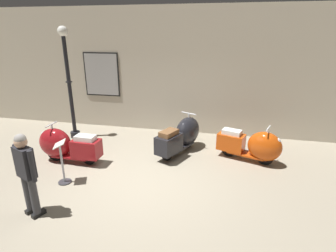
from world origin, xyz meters
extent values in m
plane|color=gray|center=(0.00, 0.00, 0.00)|extent=(60.00, 60.00, 0.00)
cube|color=#BCB29E|center=(0.00, 3.44, 1.92)|extent=(18.00, 0.20, 3.83)
cube|color=black|center=(-2.31, 3.32, 1.77)|extent=(1.19, 0.03, 1.40)
cube|color=#9E9E9E|center=(-2.31, 3.31, 1.77)|extent=(1.11, 0.01, 1.32)
cylinder|color=black|center=(-2.43, 0.61, 0.20)|extent=(0.40, 0.09, 0.40)
cylinder|color=silver|center=(-2.43, 0.61, 0.20)|extent=(0.18, 0.10, 0.18)
cylinder|color=black|center=(-1.49, 0.59, 0.20)|extent=(0.40, 0.09, 0.40)
cylinder|color=silver|center=(-1.49, 0.59, 0.20)|extent=(0.18, 0.10, 0.18)
cube|color=maroon|center=(-1.96, 0.60, 0.18)|extent=(0.95, 0.38, 0.05)
ellipsoid|color=maroon|center=(-2.38, 0.61, 0.48)|extent=(0.84, 0.53, 0.75)
cube|color=maroon|center=(-1.53, 0.60, 0.42)|extent=(0.68, 0.41, 0.44)
cube|color=silver|center=(-1.53, 0.60, 0.69)|extent=(0.48, 0.29, 0.12)
sphere|color=silver|center=(-2.66, 0.62, 0.69)|extent=(0.15, 0.15, 0.15)
cylinder|color=silver|center=(-2.41, 0.61, 0.83)|extent=(0.04, 0.04, 0.28)
cylinder|color=silver|center=(-2.41, 0.61, 0.97)|extent=(0.04, 0.44, 0.03)
cylinder|color=black|center=(0.75, 2.13, 0.21)|extent=(0.24, 0.41, 0.41)
cylinder|color=silver|center=(0.75, 2.13, 0.21)|extent=(0.17, 0.21, 0.19)
cylinder|color=black|center=(0.36, 1.23, 0.21)|extent=(0.24, 0.41, 0.41)
cylinder|color=silver|center=(0.36, 1.23, 0.21)|extent=(0.17, 0.21, 0.19)
cube|color=black|center=(0.55, 1.68, 0.19)|extent=(0.74, 1.05, 0.05)
ellipsoid|color=black|center=(0.73, 2.08, 0.50)|extent=(0.84, 1.01, 0.78)
cube|color=black|center=(0.37, 1.27, 0.43)|extent=(0.66, 0.81, 0.45)
cube|color=brown|center=(0.37, 1.27, 0.72)|extent=(0.47, 0.57, 0.12)
sphere|color=silver|center=(0.85, 2.35, 0.72)|extent=(0.15, 0.15, 0.15)
cylinder|color=silver|center=(0.74, 2.11, 0.86)|extent=(0.05, 0.05, 0.29)
cylinder|color=silver|center=(0.74, 2.11, 1.01)|extent=(0.43, 0.21, 0.03)
cube|color=silver|center=(0.49, 2.19, 0.45)|extent=(0.29, 0.64, 0.02)
cylinder|color=black|center=(2.74, 1.49, 0.19)|extent=(0.39, 0.20, 0.39)
cylinder|color=silver|center=(2.74, 1.49, 0.19)|extent=(0.20, 0.15, 0.17)
cylinder|color=black|center=(1.87, 1.80, 0.19)|extent=(0.39, 0.20, 0.39)
cylinder|color=silver|center=(1.87, 1.80, 0.19)|extent=(0.20, 0.15, 0.17)
cube|color=#C6470F|center=(2.31, 1.65, 0.17)|extent=(0.99, 0.63, 0.05)
ellipsoid|color=#C6470F|center=(2.70, 1.51, 0.47)|extent=(0.94, 0.74, 0.74)
cube|color=#C6470F|center=(1.91, 1.78, 0.41)|extent=(0.75, 0.58, 0.43)
cube|color=silver|center=(1.91, 1.78, 0.68)|extent=(0.53, 0.41, 0.12)
sphere|color=silver|center=(2.95, 1.42, 0.67)|extent=(0.15, 0.15, 0.15)
cylinder|color=silver|center=(2.72, 1.50, 0.81)|extent=(0.04, 0.04, 0.27)
cylinder|color=silver|center=(2.72, 1.50, 0.95)|extent=(0.17, 0.41, 0.03)
cylinder|color=black|center=(-2.78, 2.15, 0.09)|extent=(0.28, 0.28, 0.18)
cylinder|color=black|center=(-2.78, 2.15, 1.58)|extent=(0.11, 0.11, 2.80)
torus|color=black|center=(-2.78, 2.15, 1.72)|extent=(0.19, 0.19, 0.04)
sphere|color=white|center=(-2.78, 2.15, 3.11)|extent=(0.28, 0.28, 0.28)
cube|color=black|center=(-1.43, -1.40, 0.04)|extent=(0.18, 0.26, 0.07)
cylinder|color=#38383D|center=(-1.44, -1.42, 0.46)|extent=(0.13, 0.13, 0.77)
cube|color=black|center=(-1.62, -1.33, 0.04)|extent=(0.18, 0.26, 0.07)
cylinder|color=#38383D|center=(-1.63, -1.34, 0.46)|extent=(0.13, 0.13, 0.77)
cube|color=#232328|center=(-1.53, -1.38, 1.04)|extent=(0.40, 0.31, 0.54)
cylinder|color=#232328|center=(-1.33, -1.47, 1.03)|extent=(0.08, 0.08, 0.56)
cylinder|color=#232328|center=(-1.73, -1.30, 1.03)|extent=(0.08, 0.08, 0.56)
sphere|color=tan|center=(-1.53, -1.38, 1.41)|extent=(0.21, 0.21, 0.21)
sphere|color=gray|center=(-1.53, -1.38, 1.45)|extent=(0.19, 0.19, 0.19)
cylinder|color=#333338|center=(-1.60, -0.31, 0.01)|extent=(0.28, 0.28, 0.02)
cylinder|color=#A5A5AD|center=(-1.60, -0.31, 0.46)|extent=(0.04, 0.04, 0.87)
cube|color=silver|center=(-1.60, -0.31, 0.91)|extent=(0.34, 0.38, 0.12)
camera|label=1|loc=(1.67, -4.81, 3.12)|focal=28.74mm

